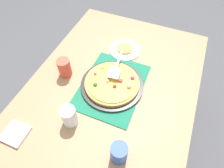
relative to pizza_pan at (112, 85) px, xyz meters
The scene contains 12 objects.
ground_plane 0.76m from the pizza_pan, ahead, with size 8.00×8.00×0.00m, color #4C4C51.
dining_table 0.12m from the pizza_pan, ahead, with size 1.40×1.00×0.75m.
placemat 0.01m from the pizza_pan, ahead, with size 0.48×0.36×0.01m, color #196B4C.
pizza_pan is the anchor object (origin of this frame).
pizza 0.02m from the pizza_pan, 120.65° to the left, with size 0.33×0.33×0.05m.
plate_near_left 0.33m from the pizza_pan, behind, with size 0.22×0.22×0.01m, color white.
served_slice_left 0.33m from the pizza_pan, behind, with size 0.11×0.11×0.02m, color #EAB747.
cup_near 0.43m from the pizza_pan, 26.57° to the left, with size 0.08×0.08×0.12m, color #3351AD.
cup_far 0.31m from the pizza_pan, 85.95° to the right, with size 0.08×0.08×0.12m, color #E04C38.
cup_corner 0.33m from the pizza_pan, 20.64° to the right, with size 0.08×0.08×0.12m, color white.
pizza_server 0.11m from the pizza_pan, behind, with size 0.23×0.08×0.01m.
napkin_stack 0.59m from the pizza_pan, 35.83° to the right, with size 0.12×0.12×0.02m, color white.
Camera 1 is at (0.65, 0.27, 1.71)m, focal length 31.05 mm.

